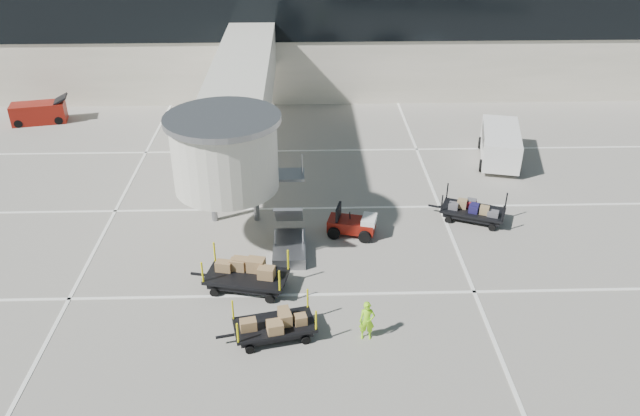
% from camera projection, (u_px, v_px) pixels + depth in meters
% --- Properties ---
extents(ground, '(140.00, 140.00, 0.00)m').
position_uv_depth(ground, '(326.00, 328.00, 22.92)').
color(ground, '#ABA599').
rests_on(ground, ground).
extents(lane_markings, '(40.00, 30.00, 0.02)m').
position_uv_depth(lane_markings, '(305.00, 205.00, 31.04)').
color(lane_markings, white).
rests_on(lane_markings, ground).
extents(terminal, '(64.00, 12.11, 15.20)m').
position_uv_depth(terminal, '(307.00, 26.00, 47.02)').
color(terminal, silver).
rests_on(terminal, ground).
extents(jet_bridge, '(5.70, 20.40, 6.03)m').
position_uv_depth(jet_bridge, '(239.00, 104.00, 31.43)').
color(jet_bridge, silver).
rests_on(jet_bridge, ground).
extents(baggage_tug, '(2.34, 1.81, 1.41)m').
position_uv_depth(baggage_tug, '(353.00, 224.00, 28.41)').
color(baggage_tug, maroon).
rests_on(baggage_tug, ground).
extents(suitcase_cart, '(3.60, 2.46, 1.40)m').
position_uv_depth(suitcase_cart, '(472.00, 210.00, 29.58)').
color(suitcase_cart, black).
rests_on(suitcase_cart, ground).
extents(box_cart_near, '(3.61, 2.02, 1.38)m').
position_uv_depth(box_cart_near, '(271.00, 325.00, 22.26)').
color(box_cart_near, black).
rests_on(box_cart_near, ground).
extents(box_cart_far, '(4.04, 2.24, 1.55)m').
position_uv_depth(box_cart_far, '(247.00, 277.00, 24.71)').
color(box_cart_far, black).
rests_on(box_cart_far, ground).
extents(ground_worker, '(0.57, 0.38, 1.55)m').
position_uv_depth(ground_worker, '(367.00, 321.00, 22.08)').
color(ground_worker, '#8BE618').
rests_on(ground_worker, ground).
extents(minivan, '(3.04, 5.19, 1.85)m').
position_uv_depth(minivan, '(500.00, 142.00, 35.23)').
color(minivan, white).
rests_on(minivan, ground).
extents(belt_loader, '(3.76, 2.06, 1.72)m').
position_uv_depth(belt_loader, '(39.00, 113.00, 40.52)').
color(belt_loader, maroon).
rests_on(belt_loader, ground).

